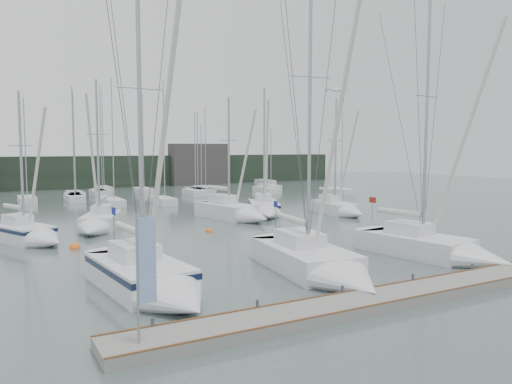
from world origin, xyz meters
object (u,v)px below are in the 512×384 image
sailboat_mid_a (31,235)px  sailboat_mid_e (341,210)px  sailboat_near_center (325,268)px  buoy_b (288,233)px  sailboat_mid_c (237,213)px  sailboat_mid_d (265,209)px  sailboat_mid_b (97,224)px  sailboat_near_right (445,250)px  buoy_d (209,232)px  buoy_a (151,242)px  buoy_c (75,248)px  dock_banner (144,267)px  sailboat_near_left (154,283)px

sailboat_mid_a → sailboat_mid_e: sailboat_mid_e is taller
sailboat_mid_a → sailboat_near_center: bearing=-79.1°
buoy_b → sailboat_mid_c: bearing=92.8°
sailboat_mid_d → sailboat_mid_e: 7.12m
sailboat_mid_c → sailboat_mid_b: bearing=170.1°
sailboat_near_right → buoy_d: sailboat_near_right is taller
buoy_a → sailboat_mid_b: bearing=111.9°
sailboat_mid_b → sailboat_mid_e: size_ratio=1.05×
sailboat_near_center → buoy_c: bearing=131.5°
sailboat_mid_b → sailboat_mid_e: sailboat_mid_b is taller
buoy_a → sailboat_near_right: bearing=-46.3°
sailboat_mid_e → buoy_d: (-14.48, -2.35, -0.54)m
sailboat_near_center → buoy_a: bearing=115.5°
buoy_b → buoy_d: bearing=145.5°
sailboat_mid_e → dock_banner: 33.66m
sailboat_near_right → buoy_b: (-2.83, 11.97, -0.58)m
sailboat_near_left → buoy_d: size_ratio=28.68×
buoy_c → dock_banner: (-0.81, -18.17, 2.74)m
sailboat_mid_d → buoy_d: sailboat_mid_d is taller
sailboat_mid_e → sailboat_mid_d: bearing=155.2°
sailboat_mid_d → sailboat_near_center: bearing=-88.4°
sailboat_mid_b → sailboat_near_center: bearing=-47.7°
sailboat_mid_b → buoy_a: sailboat_mid_b is taller
sailboat_near_center → sailboat_mid_c: size_ratio=1.45×
dock_banner → buoy_d: 22.73m
sailboat_mid_d → buoy_a: size_ratio=26.99×
sailboat_mid_b → buoy_d: 8.44m
buoy_c → dock_banner: dock_banner is taller
buoy_a → sailboat_mid_d: bearing=29.6°
sailboat_near_center → buoy_a: (-4.46, 13.41, -0.57)m
buoy_a → dock_banner: size_ratio=0.12×
sailboat_mid_c → sailboat_mid_d: 3.78m
sailboat_mid_e → sailboat_mid_c: bearing=170.9°
sailboat_near_right → sailboat_mid_b: 24.59m
sailboat_near_center → sailboat_near_right: (8.36, -0.02, 0.00)m
buoy_c → dock_banner: bearing=-92.6°
sailboat_near_center → dock_banner: (-10.14, -4.50, 2.17)m
sailboat_mid_b → sailboat_mid_c: bearing=24.4°
sailboat_mid_e → buoy_d: sailboat_mid_e is taller
sailboat_near_center → sailboat_mid_b: 20.48m
sailboat_mid_b → sailboat_mid_e: (21.91, -1.62, -0.02)m
sailboat_mid_a → sailboat_mid_e: 26.71m
sailboat_mid_a → sailboat_mid_d: 20.78m
sailboat_mid_d → buoy_a: bearing=-126.2°
sailboat_near_center → sailboat_mid_d: sailboat_near_center is taller
sailboat_mid_a → sailboat_mid_c: sailboat_mid_c is taller
sailboat_near_center → buoy_d: bearing=94.9°
sailboat_mid_d → buoy_a: 15.17m
sailboat_mid_d → buoy_d: (-8.12, -5.56, -0.60)m
buoy_a → buoy_c: 4.87m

